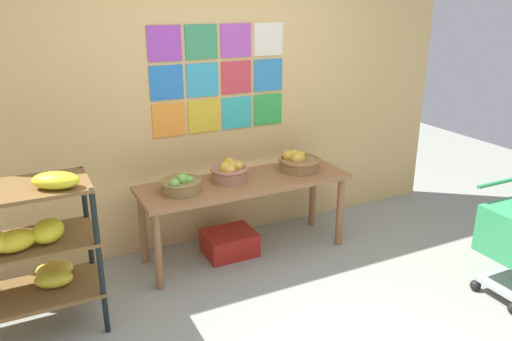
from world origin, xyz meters
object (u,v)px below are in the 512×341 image
(banana_shelf_unit, at_px, (12,240))
(produce_crate_under_table, at_px, (229,243))
(fruit_basket_right, at_px, (299,162))
(fruit_basket_centre, at_px, (230,171))
(fruit_basket_left, at_px, (181,184))
(display_table, at_px, (245,190))

(banana_shelf_unit, bearing_deg, produce_crate_under_table, 14.16)
(fruit_basket_right, distance_m, fruit_basket_centre, 0.64)
(fruit_basket_left, bearing_deg, fruit_basket_right, 2.54)
(banana_shelf_unit, bearing_deg, fruit_basket_centre, 13.87)
(banana_shelf_unit, bearing_deg, fruit_basket_right, 9.58)
(fruit_basket_right, bearing_deg, display_table, -177.34)
(banana_shelf_unit, relative_size, fruit_basket_right, 3.15)
(fruit_basket_centre, height_order, fruit_basket_left, fruit_basket_centre)
(fruit_basket_right, bearing_deg, fruit_basket_centre, 178.30)
(display_table, bearing_deg, fruit_basket_left, -177.56)
(fruit_basket_centre, distance_m, fruit_basket_left, 0.44)
(display_table, bearing_deg, produce_crate_under_table, 158.56)
(produce_crate_under_table, bearing_deg, banana_shelf_unit, -165.84)
(banana_shelf_unit, height_order, fruit_basket_right, banana_shelf_unit)
(fruit_basket_centre, height_order, produce_crate_under_table, fruit_basket_centre)
(display_table, relative_size, fruit_basket_right, 4.79)
(banana_shelf_unit, distance_m, fruit_basket_right, 2.28)
(banana_shelf_unit, bearing_deg, display_table, 11.63)
(banana_shelf_unit, xyz_separation_m, fruit_basket_left, (1.18, 0.33, 0.05))
(fruit_basket_centre, bearing_deg, banana_shelf_unit, -166.13)
(fruit_basket_right, xyz_separation_m, produce_crate_under_table, (-0.65, 0.02, -0.64))
(banana_shelf_unit, xyz_separation_m, fruit_basket_right, (2.25, 0.38, 0.06))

